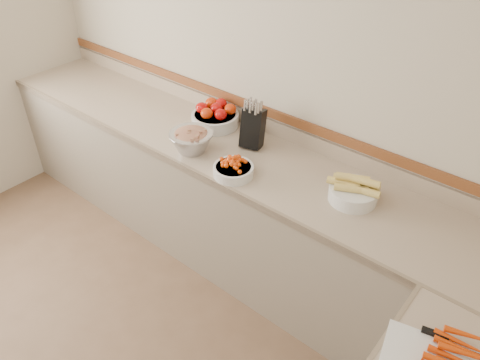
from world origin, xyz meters
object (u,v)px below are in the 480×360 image
Objects in this scene: tomato_bowl at (215,116)px; rhubarb_bowl at (191,140)px; knife_block at (253,127)px; cherry_tomato_bowl at (233,169)px; corn_bowl at (354,191)px.

rhubarb_bowl is at bearing -72.46° from tomato_bowl.
knife_block is 0.36m from cherry_tomato_bowl.
knife_block is at bearing 172.77° from corn_bowl.
corn_bowl is 1.03m from rhubarb_bowl.
corn_bowl is (0.64, 0.23, 0.02)m from cherry_tomato_bowl.
rhubarb_bowl reaches higher than cherry_tomato_bowl.
cherry_tomato_bowl is at bearing -69.93° from knife_block.
rhubarb_bowl is (-1.01, -0.20, 0.02)m from corn_bowl.
knife_block is 0.77m from corn_bowl.
knife_block is at bearing -6.75° from tomato_bowl.
rhubarb_bowl is at bearing -130.28° from knife_block.
knife_block reaches higher than corn_bowl.
corn_bowl is at bearing 11.02° from rhubarb_bowl.
knife_block is 1.09× the size of corn_bowl.
tomato_bowl is 0.35m from rhubarb_bowl.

